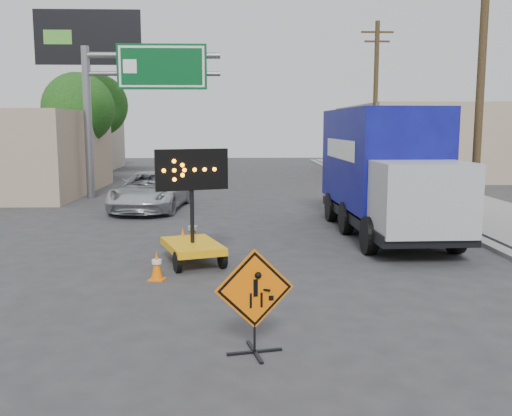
{
  "coord_description": "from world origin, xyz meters",
  "views": [
    {
      "loc": [
        0.27,
        -8.25,
        3.34
      ],
      "look_at": [
        0.64,
        3.55,
        1.61
      ],
      "focal_mm": 40.0,
      "sensor_mm": 36.0,
      "label": 1
    }
  ],
  "objects_px": {
    "arrow_board": "(192,238)",
    "box_truck": "(384,178)",
    "pickup_truck": "(151,191)",
    "construction_sign": "(255,299)"
  },
  "relations": [
    {
      "from": "construction_sign",
      "to": "box_truck",
      "type": "xyz_separation_m",
      "value": [
        4.23,
        9.16,
        0.9
      ]
    },
    {
      "from": "box_truck",
      "to": "pickup_truck",
      "type": "bearing_deg",
      "value": 144.59
    },
    {
      "from": "pickup_truck",
      "to": "box_truck",
      "type": "bearing_deg",
      "value": -28.45
    },
    {
      "from": "arrow_board",
      "to": "box_truck",
      "type": "distance_m",
      "value": 6.75
    },
    {
      "from": "pickup_truck",
      "to": "construction_sign",
      "type": "bearing_deg",
      "value": -70.39
    },
    {
      "from": "arrow_board",
      "to": "pickup_truck",
      "type": "bearing_deg",
      "value": 85.47
    },
    {
      "from": "construction_sign",
      "to": "box_truck",
      "type": "bearing_deg",
      "value": 52.8
    },
    {
      "from": "pickup_truck",
      "to": "arrow_board",
      "type": "bearing_deg",
      "value": -70.01
    },
    {
      "from": "arrow_board",
      "to": "pickup_truck",
      "type": "xyz_separation_m",
      "value": [
        -2.34,
        8.95,
        0.12
      ]
    },
    {
      "from": "arrow_board",
      "to": "box_truck",
      "type": "height_order",
      "value": "box_truck"
    }
  ]
}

